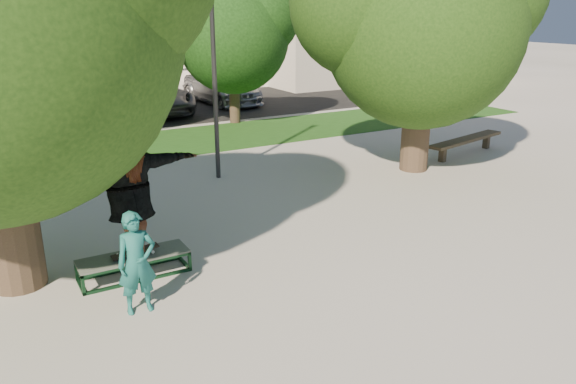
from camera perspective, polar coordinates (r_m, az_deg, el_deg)
ground at (r=10.36m, az=-1.20°, el=-6.23°), size 120.00×120.00×0.00m
grass_strip at (r=19.10m, az=-12.42°, el=4.88°), size 30.00×4.00×0.02m
asphalt_strip at (r=25.06m, az=-19.28°, el=7.40°), size 40.00×8.00×0.01m
tree_right at (r=15.43m, az=13.20°, el=17.07°), size 6.24×5.33×6.51m
bg_tree_mid at (r=20.65m, az=-21.25°, el=16.33°), size 5.76×4.92×6.24m
bg_tree_right at (r=21.79m, az=-5.91°, el=16.07°), size 5.04×4.31×5.43m
lamppost at (r=14.42m, az=-7.57°, el=13.57°), size 0.25×0.15×6.11m
side_building at (r=37.74m, az=7.01°, el=17.70°), size 15.00×10.00×8.00m
grind_box at (r=9.80m, az=-15.36°, el=-7.22°), size 1.80×0.60×0.38m
skater_rig at (r=9.36m, az=-15.75°, el=-0.43°), size 2.40×0.89×1.99m
bystander at (r=8.47m, az=-15.11°, el=-6.96°), size 0.58×0.39×1.56m
bench at (r=17.95m, az=17.64°, el=4.98°), size 3.38×1.14×0.51m
car_silver_a at (r=22.65m, az=-27.23°, el=7.36°), size 2.15×4.72×1.57m
car_dark at (r=22.13m, az=-26.03°, el=6.95°), size 1.39×3.94×1.30m
car_grey at (r=24.92m, az=-13.64°, el=9.58°), size 2.54×5.40×1.49m
car_silver_b at (r=26.85m, az=-6.83°, el=10.54°), size 2.56×5.28×1.48m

